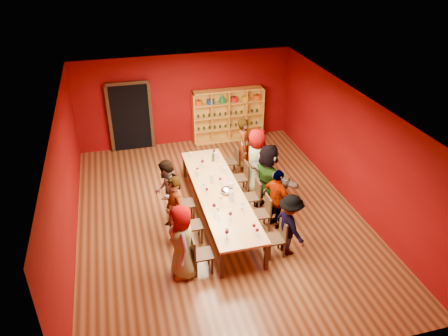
{
  "coord_description": "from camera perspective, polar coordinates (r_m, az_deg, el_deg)",
  "views": [
    {
      "loc": [
        -2.21,
        -8.85,
        6.56
      ],
      "look_at": [
        0.23,
        0.4,
        1.15
      ],
      "focal_mm": 35.0,
      "sensor_mm": 36.0,
      "label": 1
    }
  ],
  "objects": [
    {
      "name": "room_shell",
      "position": [
        10.43,
        -0.68,
        0.47
      ],
      "size": [
        7.1,
        9.1,
        3.04
      ],
      "color": "#552C16",
      "rests_on": "ground"
    },
    {
      "name": "tasting_table",
      "position": [
        10.84,
        -0.65,
        -3.24
      ],
      "size": [
        1.1,
        4.5,
        0.75
      ],
      "color": "tan",
      "rests_on": "ground"
    },
    {
      "name": "doorway",
      "position": [
        14.36,
        -12.12,
        6.57
      ],
      "size": [
        1.4,
        0.17,
        2.3
      ],
      "color": "black",
      "rests_on": "ground"
    },
    {
      "name": "shelving_unit",
      "position": [
        14.74,
        0.49,
        7.27
      ],
      "size": [
        2.4,
        0.4,
        1.8
      ],
      "color": "gold",
      "rests_on": "ground"
    },
    {
      "name": "chair_person_left_0",
      "position": [
        9.36,
        -3.33,
        -10.97
      ],
      "size": [
        0.42,
        0.42,
        0.89
      ],
      "color": "black",
      "rests_on": "ground"
    },
    {
      "name": "person_left_0",
      "position": [
        9.09,
        -5.52,
        -9.58
      ],
      "size": [
        0.48,
        0.84,
        1.7
      ],
      "primitive_type": "imported",
      "rotation": [
        0.0,
        0.0,
        -1.55
      ],
      "color": "#46464B",
      "rests_on": "ground"
    },
    {
      "name": "chair_person_left_1",
      "position": [
        10.16,
        -4.55,
        -7.24
      ],
      "size": [
        0.42,
        0.42,
        0.89
      ],
      "color": "black",
      "rests_on": "ground"
    },
    {
      "name": "person_left_1",
      "position": [
        9.9,
        -6.43,
        -5.72
      ],
      "size": [
        0.63,
        0.74,
        1.76
      ],
      "primitive_type": "imported",
      "rotation": [
        0.0,
        0.0,
        -1.29
      ],
      "color": "#CC898A",
      "rests_on": "ground"
    },
    {
      "name": "chair_person_left_2",
      "position": [
        10.91,
        -5.46,
        -4.43
      ],
      "size": [
        0.42,
        0.42,
        0.89
      ],
      "color": "black",
      "rests_on": "ground"
    },
    {
      "name": "person_left_2",
      "position": [
        10.68,
        -7.46,
        -3.16
      ],
      "size": [
        0.68,
        0.92,
        1.68
      ],
      "primitive_type": "imported",
      "rotation": [
        0.0,
        0.0,
        -1.89
      ],
      "color": "white",
      "rests_on": "ground"
    },
    {
      "name": "chair_person_right_0",
      "position": [
        9.84,
        7.1,
        -8.8
      ],
      "size": [
        0.42,
        0.42,
        0.89
      ],
      "color": "black",
      "rests_on": "ground"
    },
    {
      "name": "person_right_0",
      "position": [
        9.77,
        8.59,
        -7.37
      ],
      "size": [
        0.6,
        1.03,
        1.5
      ],
      "primitive_type": "imported",
      "rotation": [
        0.0,
        0.0,
        1.78
      ],
      "color": "silver",
      "rests_on": "ground"
    },
    {
      "name": "chair_person_right_1",
      "position": [
        10.57,
        5.19,
        -5.64
      ],
      "size": [
        0.42,
        0.42,
        0.89
      ],
      "color": "black",
      "rests_on": "ground"
    },
    {
      "name": "person_right_1",
      "position": [
        10.52,
        6.95,
        -4.08
      ],
      "size": [
        0.75,
        1.01,
        1.56
      ],
      "primitive_type": "imported",
      "rotation": [
        0.0,
        0.0,
        1.98
      ],
      "color": "#131C36",
      "rests_on": "ground"
    },
    {
      "name": "chair_person_right_2",
      "position": [
        11.17,
        3.9,
        -3.47
      ],
      "size": [
        0.42,
        0.42,
        0.89
      ],
      "color": "black",
      "rests_on": "ground"
    },
    {
      "name": "person_right_2",
      "position": [
        11.05,
        5.75,
        -1.33
      ],
      "size": [
        1.15,
        1.77,
        1.85
      ],
      "primitive_type": "imported",
      "rotation": [
        0.0,
        0.0,
        1.99
      ],
      "color": "silver",
      "rests_on": "ground"
    },
    {
      "name": "chair_person_right_3",
      "position": [
        11.96,
        2.43,
        -1.0
      ],
      "size": [
        0.42,
        0.42,
        0.89
      ],
      "color": "black",
      "rests_on": "ground"
    },
    {
      "name": "person_right_3",
      "position": [
        11.86,
        4.28,
        0.99
      ],
      "size": [
        0.56,
        0.93,
        1.83
      ],
      "primitive_type": "imported",
      "rotation": [
        0.0,
        0.0,
        1.49
      ],
      "color": "#4B4B50",
      "rests_on": "ground"
    },
    {
      "name": "chair_person_right_4",
      "position": [
        12.77,
        1.16,
        1.14
      ],
      "size": [
        0.42,
        0.42,
        0.89
      ],
      "color": "black",
      "rests_on": "ground"
    },
    {
      "name": "person_right_4",
      "position": [
        12.68,
        2.65,
        2.82
      ],
      "size": [
        0.65,
        0.76,
        1.74
      ],
      "primitive_type": "imported",
      "rotation": [
        0.0,
        0.0,
        1.22
      ],
      "color": "#131A34",
      "rests_on": "ground"
    },
    {
      "name": "wine_glass_0",
      "position": [
        11.6,
        -0.41,
        0.26
      ],
      "size": [
        0.08,
        0.08,
        0.2
      ],
      "color": "silver",
      "rests_on": "tasting_table"
    },
    {
      "name": "wine_glass_1",
      "position": [
        9.43,
        3.93,
        -7.55
      ],
      "size": [
        0.08,
        0.08,
        0.2
      ],
      "color": "silver",
      "rests_on": "tasting_table"
    },
    {
      "name": "wine_glass_2",
      "position": [
        12.22,
        -1.02,
        1.92
      ],
      "size": [
        0.09,
        0.09,
        0.22
      ],
      "color": "silver",
      "rests_on": "tasting_table"
    },
    {
      "name": "wine_glass_3",
      "position": [
        11.8,
        -2.82,
        0.85
      ],
      "size": [
        0.09,
        0.09,
        0.22
      ],
      "color": "silver",
      "rests_on": "tasting_table"
    },
    {
      "name": "wine_glass_4",
      "position": [
        9.89,
        -0.78,
        -5.4
      ],
      "size": [
        0.08,
        0.08,
        0.21
      ],
      "color": "silver",
      "rests_on": "tasting_table"
    },
    {
      "name": "wine_glass_5",
      "position": [
        10.12,
        2.4,
        -4.66
      ],
      "size": [
        0.07,
        0.07,
        0.19
      ],
      "color": "silver",
      "rests_on": "tasting_table"
    },
    {
      "name": "wine_glass_6",
      "position": [
        11.03,
        -0.49,
        -1.45
      ],
      "size": [
        0.08,
        0.08,
        0.19
      ],
      "color": "silver",
      "rests_on": "tasting_table"
    },
    {
      "name": "wine_glass_7",
      "position": [
        10.62,
        -2.26,
        -2.82
      ],
      "size": [
        0.08,
        0.08,
        0.19
      ],
      "color": "silver",
      "rests_on": "tasting_table"
    },
    {
      "name": "wine_glass_8",
      "position": [
        10.77,
        0.89,
        -2.23
      ],
      "size": [
        0.08,
        0.08,
        0.2
      ],
      "color": "silver",
      "rests_on": "tasting_table"
    },
    {
      "name": "wine_glass_9",
      "position": [
        10.0,
        -1.3,
        -4.94
      ],
      "size": [
        0.09,
        0.09,
        0.22
      ],
      "color": "silver",
      "rests_on": "tasting_table"
    },
    {
      "name": "wine_glass_10",
      "position": [
        12.39,
        -1.31,
        2.25
      ],
      "size": [
        0.08,
        0.08,
        0.19
      ],
      "color": "silver",
      "rests_on": "tasting_table"
    },
    {
      "name": "wine_glass_11",
      "position": [
        10.79,
        -2.6,
        -2.1
      ],
      "size": [
        0.09,
        0.09,
        0.22
      ],
      "color": "silver",
      "rests_on": "tasting_table"
    },
    {
      "name": "wine_glass_12",
      "position": [
        9.21,
        0.38,
        -8.41
      ],
      "size": [
        0.09,
        0.09,
        0.21
      ],
      "color": "silver",
      "rests_on": "tasting_table"
    },
    {
      "name": "wine_glass_13",
      "position": [
        11.46,
        -3.49,
        -0.16
      ],
      "size": [
        0.08,
        0.08,
        0.21
      ],
      "color": "silver",
      "rests_on": "tasting_table"
    },
    {
      "name": "wine_glass_14",
      "position": [
        10.8,
        1.11,
        -2.18
      ],
      "size": [
        0.08,
        0.08,
        0.19
      ],
      "color": "silver",
      "rests_on": "tasting_table"
    },
    {
      "name": "wine_glass_15",
      "position": [
        10.27,
        -0.41,
        -3.9
      ],
      "size": [
        0.09,
        0.09,
        0.22
      ],
      "color": "silver",
      "rests_on": "tasting_table"
    },
    {
      "name": "wine_glass_16",
      "position": [
        9.31,
        4.36,
        -8.11
      ],
      "size": [
        0.08,
        0.08,
        0.19
      ],
      "color": "silver",
      "rests_on": "tasting_table"
    },
    {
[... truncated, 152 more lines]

